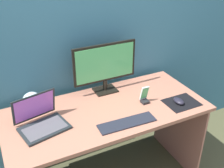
# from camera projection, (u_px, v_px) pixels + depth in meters

# --- Properties ---
(wall_back) EXTENTS (6.00, 0.04, 2.50)m
(wall_back) POSITION_uv_depth(u_px,v_px,m) (83.00, 27.00, 2.08)
(wall_back) COLOR #356B83
(wall_back) RESTS_ON ground_plane
(desk) EXTENTS (1.49, 0.68, 0.75)m
(desk) POSITION_uv_depth(u_px,v_px,m) (107.00, 126.00, 2.07)
(desk) COLOR #9C644E
(desk) RESTS_ON ground_plane
(monitor) EXTENTS (0.52, 0.14, 0.40)m
(monitor) POSITION_uv_depth(u_px,v_px,m) (105.00, 66.00, 2.12)
(monitor) COLOR black
(monitor) RESTS_ON desk
(laptop) EXTENTS (0.35, 0.31, 0.22)m
(laptop) POSITION_uv_depth(u_px,v_px,m) (41.00, 121.00, 1.80)
(laptop) COLOR black
(laptop) RESTS_ON desk
(fishbowl) EXTENTS (0.14, 0.14, 0.14)m
(fishbowl) POSITION_uv_depth(u_px,v_px,m) (32.00, 101.00, 1.96)
(fishbowl) COLOR silver
(fishbowl) RESTS_ON desk
(keyboard_external) EXTENTS (0.41, 0.13, 0.01)m
(keyboard_external) POSITION_uv_depth(u_px,v_px,m) (127.00, 123.00, 1.84)
(keyboard_external) COLOR black
(keyboard_external) RESTS_ON desk
(mousepad) EXTENTS (0.25, 0.20, 0.00)m
(mousepad) POSITION_uv_depth(u_px,v_px,m) (181.00, 103.00, 2.07)
(mousepad) COLOR black
(mousepad) RESTS_ON desk
(mouse) EXTENTS (0.06, 0.10, 0.04)m
(mouse) POSITION_uv_depth(u_px,v_px,m) (179.00, 101.00, 2.06)
(mouse) COLOR black
(mouse) RESTS_ON mousepad
(phone_in_dock) EXTENTS (0.06, 0.06, 0.14)m
(phone_in_dock) POSITION_uv_depth(u_px,v_px,m) (145.00, 97.00, 2.06)
(phone_in_dock) COLOR black
(phone_in_dock) RESTS_ON desk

